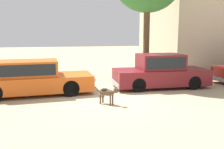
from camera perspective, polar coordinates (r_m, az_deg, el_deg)
The scene contains 4 objects.
ground_plane at distance 9.40m, azimuth -0.49°, elevation -5.65°, with size 80.00×80.00×0.00m, color tan.
parked_sedan_nearest at distance 10.40m, azimuth -18.34°, elevation -0.67°, with size 4.90×1.90×1.41m.
parked_sedan_second at distance 11.45m, azimuth 11.31°, elevation 0.79°, with size 4.50×1.91×1.55m.
stray_dog_spotted at distance 8.51m, azimuth -1.02°, elevation -4.18°, with size 0.80×0.76×0.67m.
Camera 1 is at (-2.00, -8.85, 2.45)m, focal length 38.83 mm.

